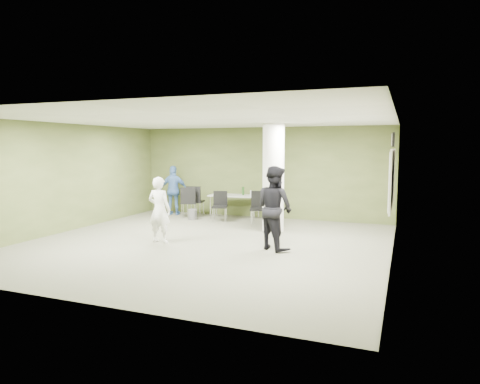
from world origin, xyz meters
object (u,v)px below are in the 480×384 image
at_px(man_blue, 174,190).
at_px(folding_table, 235,197).
at_px(man_black, 275,208).
at_px(chair_back_left, 195,199).
at_px(woman_white, 159,210).

bearing_deg(man_blue, folding_table, 167.49).
bearing_deg(folding_table, man_black, -60.01).
height_order(chair_back_left, man_blue, man_blue).
relative_size(woman_white, man_blue, 0.95).
distance_m(folding_table, man_black, 4.08).
xyz_separation_m(chair_back_left, woman_white, (0.93, -3.57, 0.19)).
relative_size(folding_table, chair_back_left, 1.62).
bearing_deg(man_blue, chair_back_left, 159.04).
height_order(woman_white, man_blue, man_blue).
relative_size(folding_table, woman_white, 1.04).
xyz_separation_m(woman_white, man_black, (2.65, 0.33, 0.14)).
distance_m(folding_table, woman_white, 3.74).
relative_size(chair_back_left, man_blue, 0.61).
distance_m(folding_table, man_blue, 2.12).
bearing_deg(man_black, folding_table, -23.88).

